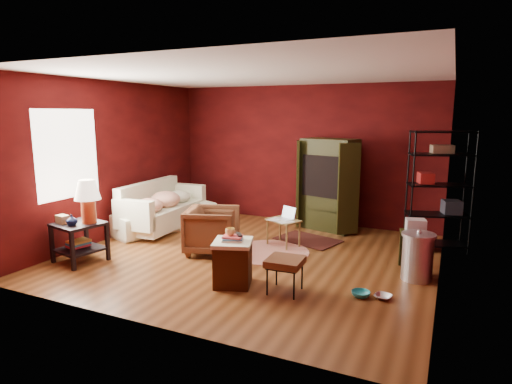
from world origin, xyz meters
TOP-DOWN VIEW (x-y plane):
  - room at (-0.04, -0.01)m, footprint 5.54×5.04m
  - sofa at (-2.25, 0.75)m, footprint 1.25×2.16m
  - armchair at (-0.64, -0.10)m, footprint 0.96×0.99m
  - pet_bowl_steel at (2.16, -0.77)m, footprint 0.22×0.10m
  - pet_bowl_turquoise at (1.90, -0.83)m, footprint 0.24×0.16m
  - vase at (-2.21, -1.47)m, footprint 0.21×0.21m
  - mug at (0.25, -1.15)m, footprint 0.13×0.11m
  - side_table at (-2.18, -1.27)m, footprint 0.75×0.75m
  - sofa_cushions at (-2.29, 0.72)m, footprint 0.93×2.06m
  - hamper at (0.29, -1.15)m, footprint 0.62×0.62m
  - footstool at (0.99, -1.08)m, footprint 0.45×0.45m
  - rug_round at (0.20, 0.30)m, footprint 1.62×1.62m
  - rug_oriental at (0.56, 1.19)m, footprint 1.24×0.99m
  - laptop_desk at (0.28, 0.72)m, footprint 0.64×0.57m
  - tv_armoire at (0.66, 2.10)m, footprint 1.34×0.95m
  - wire_shelving at (2.65, 1.57)m, footprint 1.04×0.68m
  - small_stand at (2.40, 0.43)m, footprint 0.46×0.46m
  - trash_can at (2.47, 0.06)m, footprint 0.50×0.50m

SIDE VIEW (x-z plane):
  - rug_round at x=0.20m, z-range 0.00..0.01m
  - rug_oriental at x=0.56m, z-range 0.01..0.02m
  - pet_bowl_steel at x=2.16m, z-range 0.00..0.21m
  - pet_bowl_turquoise at x=1.90m, z-range 0.00..0.23m
  - hamper at x=0.29m, z-range -0.03..0.66m
  - trash_can at x=2.47m, z-range -0.02..0.68m
  - footstool at x=0.99m, z-range 0.16..0.61m
  - sofa at x=-2.25m, z-range 0.00..0.81m
  - armchair at x=-0.64m, z-range 0.00..0.82m
  - laptop_desk at x=0.28m, z-range 0.08..0.74m
  - sofa_cushions at x=-2.29m, z-range -0.01..0.84m
  - small_stand at x=2.40m, z-range 0.19..0.94m
  - vase at x=-2.21m, z-range 0.60..0.76m
  - mug at x=0.25m, z-range 0.67..0.79m
  - side_table at x=-2.18m, z-range 0.13..1.39m
  - tv_armoire at x=0.66m, z-range 0.04..1.80m
  - wire_shelving at x=2.65m, z-range 0.10..2.06m
  - room at x=-0.04m, z-range -0.02..2.82m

